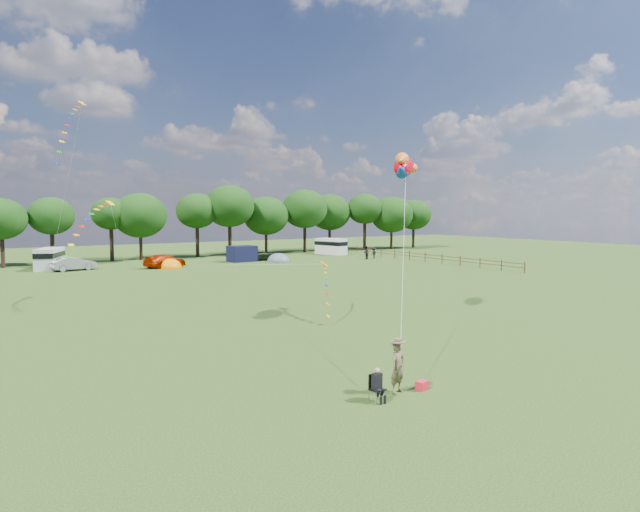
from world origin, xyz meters
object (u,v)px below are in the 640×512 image
camp_chair (376,381)px  campervan_d (331,246)px  campervan_b (50,258)px  kite_flyer (398,368)px  car_c (165,261)px  car_d (256,255)px  tent_orange (170,268)px  fish_kite (403,166)px  tent_greyblue (278,262)px  walker_b (374,253)px  walker_a (366,253)px  car_b (74,264)px

camp_chair → campervan_d: bearing=48.4°
campervan_b → kite_flyer: size_ratio=2.86×
car_c → car_d: car_d is taller
tent_orange → camp_chair: camp_chair is taller
camp_chair → fish_kite: 17.69m
camp_chair → tent_greyblue: bearing=56.4°
tent_orange → walker_b: size_ratio=1.91×
walker_b → car_d: bearing=-39.7°
car_c → campervan_b: 12.47m
car_c → campervan_b: size_ratio=0.95×
campervan_b → walker_a: size_ratio=2.91×
car_b → campervan_d: size_ratio=0.82×
campervan_d → walker_b: (1.25, -8.77, -0.51)m
kite_flyer → walker_b: 54.63m
walker_b → campervan_d: bearing=-99.7°
fish_kite → kite_flyer: bearing=-174.2°
car_c → tent_greyblue: car_c is taller
campervan_b → camp_chair: (4.97, -52.36, -0.58)m
car_d → walker_b: bearing=-115.0°
campervan_b → fish_kite: fish_kite is taller
campervan_d → walker_b: campervan_d is taller
car_b → walker_a: bearing=-111.9°
tent_orange → walker_a: (25.61, -3.44, 0.89)m
campervan_d → walker_a: (-0.51, -9.26, -0.38)m
car_d → campervan_d: size_ratio=1.06×
car_b → car_c: size_ratio=0.85×
car_b → walker_b: 37.62m
walker_b → walker_a: bearing=-2.0°
fish_kite → walker_b: size_ratio=2.13×
campervan_d → walker_b: size_ratio=3.36×
car_c → campervan_d: (26.39, 4.77, 0.54)m
walker_a → kite_flyer: bearing=30.3°
tent_greyblue → walker_b: walker_b is taller
car_c → walker_a: 26.27m
car_c → camp_chair: size_ratio=4.26×
camp_chair → fish_kite: bearing=36.3°
fish_kite → car_b: bearing=66.9°
camp_chair → fish_kite: size_ratio=0.36×
campervan_b → walker_b: bearing=-81.2°
tent_orange → walker_a: size_ratio=1.64×
car_d → tent_orange: (-12.43, -3.07, -0.74)m
car_b → campervan_d: (35.89, 2.77, 0.53)m
kite_flyer → walker_a: (31.30, 43.00, -0.01)m
campervan_d → car_b: bearing=81.1°
campervan_d → fish_kite: 47.71m
campervan_d → tent_greyblue: 13.56m
tent_orange → tent_greyblue: (14.02, -0.14, -0.00)m
walker_b → tent_greyblue: bearing=-29.6°
campervan_b → walker_a: campervan_b is taller
camp_chair → walker_a: bearing=43.6°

